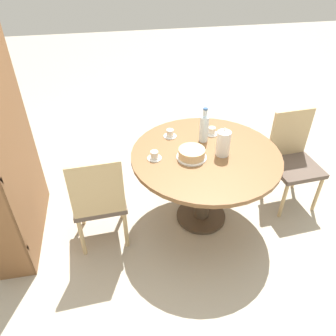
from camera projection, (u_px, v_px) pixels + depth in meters
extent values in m
plane|color=#B2A893|center=(201.00, 217.00, 3.14)|extent=(14.00, 14.00, 0.00)
cylinder|color=#473828|center=(201.00, 216.00, 3.13)|extent=(0.46, 0.46, 0.03)
cylinder|color=#473828|center=(203.00, 188.00, 2.92)|extent=(0.14, 0.14, 0.67)
cylinder|color=brown|center=(206.00, 155.00, 2.71)|extent=(1.25, 1.25, 0.04)
cylinder|color=tan|center=(283.00, 201.00, 3.03)|extent=(0.03, 0.03, 0.40)
cylinder|color=tan|center=(317.00, 194.00, 3.10)|extent=(0.03, 0.03, 0.40)
cylinder|color=tan|center=(265.00, 177.00, 3.31)|extent=(0.03, 0.03, 0.40)
cylinder|color=tan|center=(296.00, 172.00, 3.38)|extent=(0.03, 0.03, 0.40)
cube|color=brown|center=(295.00, 167.00, 3.07)|extent=(0.45, 0.45, 0.04)
cube|color=tan|center=(290.00, 133.00, 3.07)|extent=(0.05, 0.40, 0.47)
cylinder|color=tan|center=(120.00, 201.00, 3.02)|extent=(0.03, 0.03, 0.40)
cylinder|color=tan|center=(81.00, 208.00, 2.95)|extent=(0.03, 0.03, 0.40)
cylinder|color=tan|center=(126.00, 230.00, 2.74)|extent=(0.03, 0.03, 0.40)
cylinder|color=tan|center=(82.00, 237.00, 2.67)|extent=(0.03, 0.03, 0.40)
cube|color=brown|center=(99.00, 199.00, 2.71)|extent=(0.44, 0.44, 0.04)
cube|color=tan|center=(97.00, 190.00, 2.41)|extent=(0.05, 0.40, 0.47)
cube|color=brown|center=(8.00, 111.00, 2.79)|extent=(0.04, 0.28, 1.95)
cube|color=brown|center=(13.00, 139.00, 2.43)|extent=(1.00, 0.02, 1.95)
cube|color=brown|center=(28.00, 230.00, 2.98)|extent=(0.92, 0.27, 0.04)
cube|color=brown|center=(16.00, 200.00, 2.76)|extent=(0.92, 0.27, 0.04)
cube|color=brown|center=(3.00, 162.00, 2.53)|extent=(0.92, 0.27, 0.04)
cube|color=#703384|center=(30.00, 196.00, 3.12)|extent=(0.34, 0.21, 0.28)
cube|color=#28703D|center=(20.00, 244.00, 2.67)|extent=(0.34, 0.21, 0.25)
cube|color=gold|center=(19.00, 165.00, 2.89)|extent=(0.35, 0.21, 0.28)
cube|color=#234793|center=(6.00, 209.00, 2.44)|extent=(0.35, 0.21, 0.28)
cube|color=orange|center=(5.00, 125.00, 2.63)|extent=(0.40, 0.21, 0.32)
cylinder|color=white|center=(223.00, 143.00, 2.63)|extent=(0.11, 0.11, 0.21)
cone|color=white|center=(225.00, 131.00, 2.56)|extent=(0.10, 0.10, 0.02)
sphere|color=white|center=(225.00, 129.00, 2.55)|extent=(0.02, 0.02, 0.02)
cylinder|color=silver|center=(204.00, 129.00, 2.80)|extent=(0.08, 0.08, 0.23)
cylinder|color=silver|center=(205.00, 113.00, 2.71)|extent=(0.03, 0.03, 0.07)
cylinder|color=#2D5184|center=(206.00, 109.00, 2.68)|extent=(0.04, 0.04, 0.01)
cylinder|color=white|center=(192.00, 157.00, 2.65)|extent=(0.25, 0.25, 0.01)
cylinder|color=#DBB784|center=(192.00, 153.00, 2.62)|extent=(0.22, 0.22, 0.07)
cylinder|color=silver|center=(211.00, 134.00, 2.95)|extent=(0.12, 0.12, 0.01)
cylinder|color=silver|center=(212.00, 130.00, 2.93)|extent=(0.06, 0.06, 0.06)
cylinder|color=silver|center=(170.00, 136.00, 2.92)|extent=(0.12, 0.12, 0.01)
cylinder|color=silver|center=(170.00, 133.00, 2.90)|extent=(0.06, 0.06, 0.06)
cylinder|color=silver|center=(154.00, 158.00, 2.64)|extent=(0.12, 0.12, 0.01)
cylinder|color=silver|center=(154.00, 155.00, 2.62)|extent=(0.06, 0.06, 0.06)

